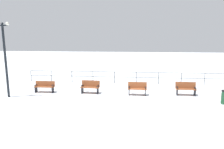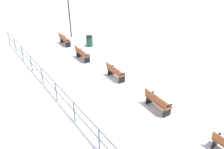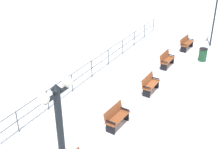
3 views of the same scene
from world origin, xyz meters
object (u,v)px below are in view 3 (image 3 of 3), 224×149
Objects in this scene: bench_fifth at (186,43)px; trash_bin at (203,55)px; bench_fourth at (167,59)px; bench_third at (150,84)px; lamppost_middle at (216,6)px; bench_second at (116,117)px.

bench_fifth reaches higher than trash_bin.
trash_bin is at bearing 50.16° from bench_fourth.
bench_third is 9.13m from lamppost_middle.
trash_bin is (1.82, 2.03, -0.05)m from bench_fourth.
lamppost_middle reaches higher than bench_second.
lamppost_middle is (1.69, 5.13, 2.51)m from bench_fourth.
lamppost_middle is (1.42, 1.60, 2.51)m from bench_fifth.
bench_fourth is at bearing -108.26° from lamppost_middle.
lamppost_middle is at bearing 73.71° from bench_fourth.
bench_fourth is at bearing 94.90° from bench_second.
bench_second is 9.24m from trash_bin.
bench_fourth is 5.96m from lamppost_middle.
bench_second is 3.53m from bench_third.
trash_bin is at bearing -39.11° from bench_fifth.
bench_second is 0.98× the size of bench_fourth.
trash_bin is (0.12, -3.10, -2.56)m from lamppost_middle.
trash_bin is at bearing 76.49° from bench_third.
bench_fourth reaches higher than bench_second.
lamppost_middle reaches higher than bench_fifth.
bench_fourth is 3.54m from bench_fifth.
lamppost_middle is (1.40, 8.66, 2.52)m from bench_third.
bench_third is 5.77m from trash_bin.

